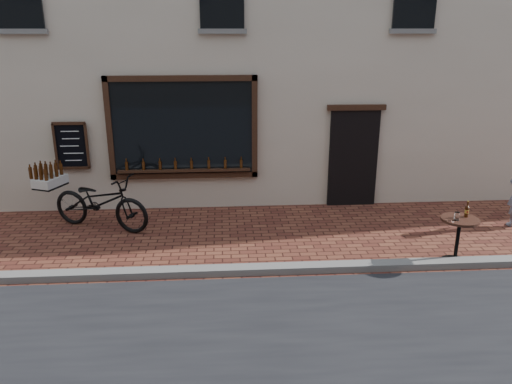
{
  "coord_description": "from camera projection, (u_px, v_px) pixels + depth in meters",
  "views": [
    {
      "loc": [
        -1.05,
        -7.32,
        3.93
      ],
      "look_at": [
        -0.46,
        1.2,
        1.1
      ],
      "focal_mm": 35.0,
      "sensor_mm": 36.0,
      "label": 1
    }
  ],
  "objects": [
    {
      "name": "kerb",
      "position": [
        287.0,
        268.0,
        8.41
      ],
      "size": [
        90.0,
        0.25,
        0.12
      ],
      "primitive_type": "cube",
      "color": "slate",
      "rests_on": "ground"
    },
    {
      "name": "ground",
      "position": [
        289.0,
        277.0,
        8.24
      ],
      "size": [
        90.0,
        90.0,
        0.0
      ],
      "primitive_type": "plane",
      "color": "#502219",
      "rests_on": "ground"
    },
    {
      "name": "bistro_table",
      "position": [
        459.0,
        231.0,
        8.58
      ],
      "size": [
        0.64,
        0.64,
        1.11
      ],
      "color": "black",
      "rests_on": "ground"
    },
    {
      "name": "cargo_bicycle",
      "position": [
        99.0,
        201.0,
        10.09
      ],
      "size": [
        2.61,
        1.62,
        1.22
      ],
      "rotation": [
        0.0,
        0.0,
        1.17
      ],
      "color": "black",
      "rests_on": "ground"
    }
  ]
}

